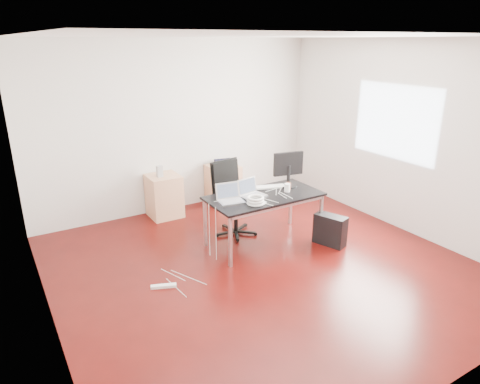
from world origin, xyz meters
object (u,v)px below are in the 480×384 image
office_chair (232,195)px  pc_tower (330,230)px  filing_cabinet_right (223,185)px  desk (264,199)px  filing_cabinet_left (164,196)px

office_chair → pc_tower: (0.98, -1.08, -0.39)m
filing_cabinet_right → pc_tower: (0.50, -2.20, -0.13)m
desk → filing_cabinet_right: size_ratio=2.29×
filing_cabinet_left → pc_tower: filing_cabinet_left is taller
desk → pc_tower: 1.05m
office_chair → filing_cabinet_left: 1.32m
office_chair → filing_cabinet_left: size_ratio=1.54×
filing_cabinet_left → desk: bearing=-63.6°
filing_cabinet_right → pc_tower: bearing=-77.1°
office_chair → filing_cabinet_right: bearing=57.1°
filing_cabinet_left → filing_cabinet_right: bearing=0.0°
office_chair → desk: bearing=-79.9°
pc_tower → filing_cabinet_right: bearing=83.1°
office_chair → pc_tower: size_ratio=2.40×
office_chair → filing_cabinet_left: bearing=109.3°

